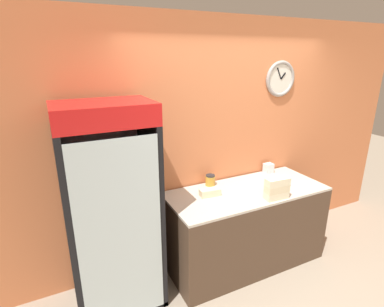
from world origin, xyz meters
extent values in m
cube|color=#D17547|center=(0.00, 1.34, 1.35)|extent=(5.20, 0.06, 2.70)
torus|color=gray|center=(0.67, 1.30, 2.03)|extent=(0.41, 0.04, 0.41)
cylinder|color=silver|center=(0.67, 1.30, 2.03)|extent=(0.34, 0.01, 0.34)
cube|color=black|center=(0.70, 1.29, 2.07)|extent=(0.07, 0.01, 0.08)
cube|color=black|center=(0.64, 1.29, 2.10)|extent=(0.08, 0.01, 0.13)
cube|color=#4C3828|center=(0.00, 0.92, 0.44)|extent=(1.76, 0.74, 0.88)
cube|color=#BCB2A3|center=(0.00, 0.92, 0.89)|extent=(1.76, 0.74, 0.02)
cube|color=black|center=(-1.44, 1.27, 0.88)|extent=(0.79, 0.04, 1.77)
cube|color=black|center=(-1.81, 0.98, 0.88)|extent=(0.05, 0.62, 1.77)
cube|color=black|center=(-1.07, 0.98, 0.88)|extent=(0.05, 0.62, 1.77)
cube|color=black|center=(-1.44, 0.98, 0.03)|extent=(0.79, 0.62, 0.05)
cube|color=white|center=(-1.44, 1.24, 0.88)|extent=(0.69, 0.02, 1.67)
cube|color=silver|center=(-1.44, 0.67, 0.88)|extent=(0.69, 0.01, 1.67)
cube|color=red|center=(-1.44, 0.95, 1.86)|extent=(0.79, 0.56, 0.18)
cube|color=silver|center=(-1.44, 0.96, 0.42)|extent=(0.67, 0.50, 0.01)
cube|color=silver|center=(-1.44, 0.96, 0.74)|extent=(0.67, 0.50, 0.01)
cube|color=silver|center=(-1.44, 0.96, 1.05)|extent=(0.67, 0.50, 0.01)
cube|color=silver|center=(-1.44, 0.96, 1.37)|extent=(0.67, 0.50, 0.01)
cylinder|color=#2D6B38|center=(-1.33, 0.75, 0.51)|extent=(0.06, 0.06, 0.18)
cylinder|color=#2D6B38|center=(-1.33, 0.75, 0.64)|extent=(0.02, 0.02, 0.08)
cylinder|color=#B2BCCC|center=(-1.24, 0.76, 0.81)|extent=(0.07, 0.07, 0.14)
cylinder|color=#B2BCCC|center=(-1.24, 0.76, 0.91)|extent=(0.03, 0.03, 0.06)
cylinder|color=#2D6B38|center=(-1.22, 0.76, 0.51)|extent=(0.07, 0.07, 0.17)
cylinder|color=#2D6B38|center=(-1.22, 0.76, 0.63)|extent=(0.03, 0.03, 0.07)
cylinder|color=navy|center=(-1.37, 0.76, 1.15)|extent=(0.07, 0.07, 0.18)
cylinder|color=navy|center=(-1.37, 0.76, 1.28)|extent=(0.03, 0.03, 0.08)
cylinder|color=#72337F|center=(-1.48, 0.76, 0.82)|extent=(0.08, 0.08, 0.16)
cylinder|color=#72337F|center=(-1.48, 0.76, 0.94)|extent=(0.03, 0.03, 0.07)
cylinder|color=gold|center=(-1.38, 0.75, 0.83)|extent=(0.06, 0.06, 0.18)
cylinder|color=gold|center=(-1.38, 0.75, 0.96)|extent=(0.02, 0.02, 0.08)
cube|color=beige|center=(0.15, 0.63, 0.94)|extent=(0.25, 0.12, 0.07)
cube|color=beige|center=(0.15, 0.63, 1.02)|extent=(0.25, 0.12, 0.07)
cube|color=beige|center=(0.15, 0.63, 1.09)|extent=(0.26, 0.12, 0.07)
cube|color=beige|center=(-0.43, 0.98, 0.94)|extent=(0.22, 0.12, 0.07)
cube|color=silver|center=(0.64, 0.81, 0.90)|extent=(0.25, 0.06, 0.00)
cube|color=maroon|center=(0.45, 0.82, 0.91)|extent=(0.12, 0.03, 0.02)
cylinder|color=gold|center=(-0.30, 1.21, 0.96)|extent=(0.11, 0.11, 0.11)
cylinder|color=#262628|center=(-0.30, 1.21, 1.02)|extent=(0.10, 0.10, 0.01)
cube|color=silver|center=(0.54, 1.22, 0.96)|extent=(0.11, 0.09, 0.12)
camera|label=1|loc=(-1.84, -1.47, 2.30)|focal=28.00mm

